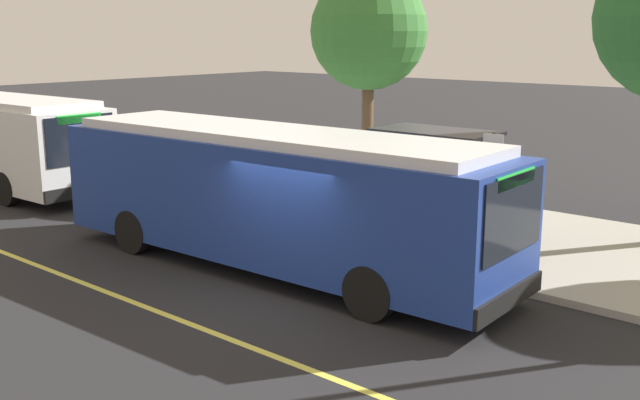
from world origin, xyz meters
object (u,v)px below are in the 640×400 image
(waiting_bench, at_px, (437,212))
(transit_bus_main, at_px, (273,194))
(route_sign_post, at_px, (492,182))
(pedestrian_commuter, at_px, (466,211))

(waiting_bench, bearing_deg, transit_bus_main, -107.04)
(waiting_bench, relative_size, route_sign_post, 0.57)
(pedestrian_commuter, bearing_deg, waiting_bench, 140.41)
(waiting_bench, relative_size, pedestrian_commuter, 0.95)
(route_sign_post, xyz_separation_m, pedestrian_commuter, (-0.83, 0.52, -0.84))
(waiting_bench, height_order, route_sign_post, route_sign_post)
(route_sign_post, bearing_deg, waiting_bench, 142.93)
(transit_bus_main, xyz_separation_m, waiting_bench, (1.33, 4.33, -0.98))
(transit_bus_main, bearing_deg, route_sign_post, 35.03)
(pedestrian_commuter, bearing_deg, transit_bus_main, -132.52)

